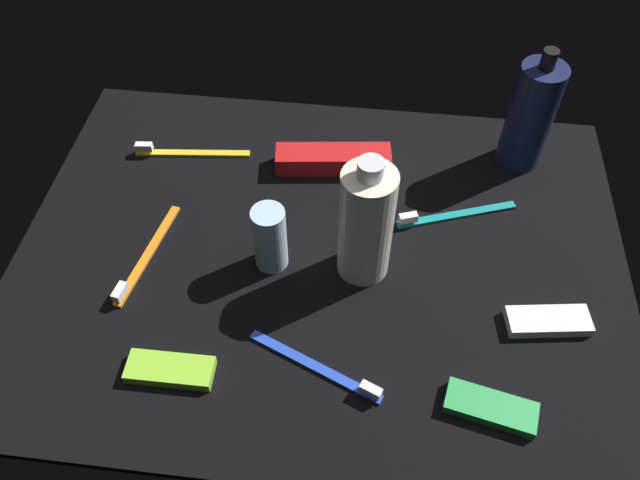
# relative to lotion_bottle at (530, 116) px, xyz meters

# --- Properties ---
(ground_plane) EXTENTS (0.84, 0.64, 0.01)m
(ground_plane) POSITION_rel_lotion_bottle_xyz_m (0.28, 0.23, -0.09)
(ground_plane) COLOR black
(lotion_bottle) EXTENTS (0.07, 0.07, 0.20)m
(lotion_bottle) POSITION_rel_lotion_bottle_xyz_m (0.00, 0.00, 0.00)
(lotion_bottle) COLOR #181E44
(lotion_bottle) RESTS_ON ground_plane
(bodywash_bottle) EXTENTS (0.07, 0.07, 0.19)m
(bodywash_bottle) POSITION_rel_lotion_bottle_xyz_m (0.23, 0.24, 0.00)
(bodywash_bottle) COLOR silver
(bodywash_bottle) RESTS_ON ground_plane
(deodorant_stick) EXTENTS (0.04, 0.04, 0.10)m
(deodorant_stick) POSITION_rel_lotion_bottle_xyz_m (0.35, 0.25, -0.04)
(deodorant_stick) COLOR silver
(deodorant_stick) RESTS_ON ground_plane
(toothbrush_orange) EXTENTS (0.04, 0.18, 0.02)m
(toothbrush_orange) POSITION_rel_lotion_bottle_xyz_m (0.52, 0.27, -0.08)
(toothbrush_orange) COLOR orange
(toothbrush_orange) RESTS_ON ground_plane
(toothbrush_teal) EXTENTS (0.17, 0.07, 0.02)m
(toothbrush_teal) POSITION_rel_lotion_bottle_xyz_m (0.11, 0.14, -0.08)
(toothbrush_teal) COLOR teal
(toothbrush_teal) RESTS_ON ground_plane
(toothbrush_yellow) EXTENTS (0.18, 0.03, 0.02)m
(toothbrush_yellow) POSITION_rel_lotion_bottle_xyz_m (0.52, 0.05, -0.08)
(toothbrush_yellow) COLOR yellow
(toothbrush_yellow) RESTS_ON ground_plane
(toothbrush_blue) EXTENTS (0.17, 0.08, 0.02)m
(toothbrush_blue) POSITION_rel_lotion_bottle_xyz_m (0.26, 0.40, -0.08)
(toothbrush_blue) COLOR blue
(toothbrush_blue) RESTS_ON ground_plane
(toothpaste_box_red) EXTENTS (0.18, 0.07, 0.03)m
(toothpaste_box_red) POSITION_rel_lotion_bottle_xyz_m (0.29, 0.05, -0.07)
(toothpaste_box_red) COLOR red
(toothpaste_box_red) RESTS_ON ground_plane
(snack_bar_lime) EXTENTS (0.10, 0.04, 0.01)m
(snack_bar_lime) POSITION_rel_lotion_bottle_xyz_m (0.44, 0.43, -0.08)
(snack_bar_lime) COLOR #8CD133
(snack_bar_lime) RESTS_ON ground_plane
(snack_bar_white) EXTENTS (0.11, 0.05, 0.01)m
(snack_bar_white) POSITION_rel_lotion_bottle_xyz_m (-0.01, 0.30, -0.08)
(snack_bar_white) COLOR white
(snack_bar_white) RESTS_ON ground_plane
(snack_bar_green) EXTENTS (0.11, 0.06, 0.01)m
(snack_bar_green) POSITION_rel_lotion_bottle_xyz_m (0.06, 0.43, -0.08)
(snack_bar_green) COLOR green
(snack_bar_green) RESTS_ON ground_plane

